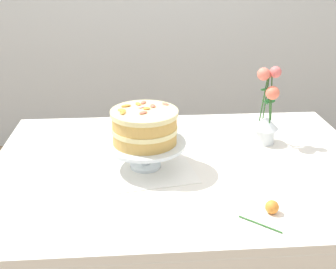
{
  "coord_description": "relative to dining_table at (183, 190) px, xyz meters",
  "views": [
    {
      "loc": [
        -0.16,
        -1.38,
        1.45
      ],
      "look_at": [
        -0.05,
        -0.01,
        0.86
      ],
      "focal_mm": 45.32,
      "sensor_mm": 36.0,
      "label": 1
    }
  ],
  "objects": [
    {
      "name": "layer_cake",
      "position": [
        -0.14,
        0.01,
        0.25
      ],
      "size": [
        0.23,
        0.23,
        0.12
      ],
      "color": "tan",
      "rests_on": "cake_stand"
    },
    {
      "name": "fallen_rose",
      "position": [
        0.23,
        -0.31,
        0.11
      ],
      "size": [
        0.12,
        0.12,
        0.04
      ],
      "color": "#2D6028",
      "rests_on": "dining_table"
    },
    {
      "name": "linen_napkin",
      "position": [
        -0.14,
        0.01,
        0.09
      ],
      "size": [
        0.37,
        0.37,
        0.0
      ],
      "primitive_type": "cube",
      "rotation": [
        0.0,
        0.0,
        0.17
      ],
      "color": "white",
      "rests_on": "dining_table"
    },
    {
      "name": "cake_stand",
      "position": [
        -0.14,
        0.01,
        0.18
      ],
      "size": [
        0.29,
        0.29,
        0.1
      ],
      "color": "silver",
      "rests_on": "linen_napkin"
    },
    {
      "name": "flower_vase",
      "position": [
        0.35,
        0.19,
        0.22
      ],
      "size": [
        0.1,
        0.11,
        0.32
      ],
      "color": "silver",
      "rests_on": "dining_table"
    },
    {
      "name": "dining_table",
      "position": [
        0.0,
        0.0,
        0.0
      ],
      "size": [
        1.4,
        1.0,
        0.74
      ],
      "color": "white",
      "rests_on": "ground"
    }
  ]
}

